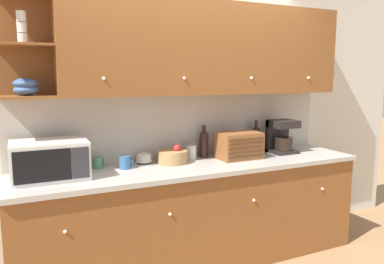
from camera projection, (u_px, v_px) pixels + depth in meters
ground_plane at (182, 247)px, 3.74m from camera, size 24.00×24.00×0.00m
wall_back at (181, 118)px, 3.57m from camera, size 5.50×0.06×2.60m
counter_unit at (197, 214)px, 3.38m from camera, size 3.12×0.68×0.93m
backsplash_panel at (182, 126)px, 3.55m from camera, size 3.10×0.01×0.61m
upper_cabinets at (206, 49)px, 3.37m from camera, size 3.10×0.36×0.81m
microwave at (50, 160)px, 2.82m from camera, size 0.55×0.40×0.29m
mug_blue_second at (98, 163)px, 3.16m from camera, size 0.10×0.09×0.09m
mug at (125, 162)px, 3.14m from camera, size 0.11×0.10×0.11m
bowl_stack_on_counter at (144, 158)px, 3.33m from camera, size 0.15×0.15×0.09m
fruit_basket at (173, 156)px, 3.34m from camera, size 0.27×0.27×0.18m
storage_canister at (191, 152)px, 3.51m from camera, size 0.11×0.11×0.14m
wine_bottle at (204, 143)px, 3.57m from camera, size 0.09×0.09×0.31m
bread_box at (239, 145)px, 3.51m from camera, size 0.40×0.26×0.25m
second_wine_bottle at (256, 138)px, 3.80m from camera, size 0.07×0.07×0.33m
coffee_maker at (281, 136)px, 3.78m from camera, size 0.26×0.24×0.33m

